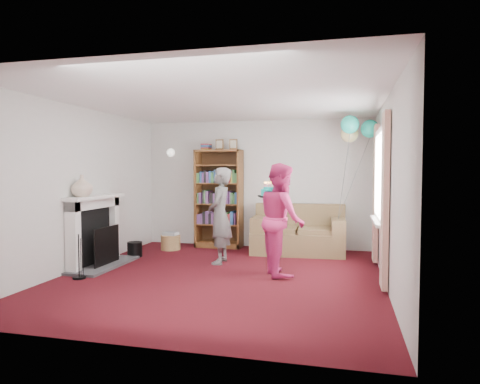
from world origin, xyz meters
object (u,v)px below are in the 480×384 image
(birthday_cake, at_px, (270,192))
(bookcase, at_px, (219,199))
(sofa, at_px, (298,235))
(person_striped, at_px, (220,216))
(person_magenta, at_px, (281,219))

(birthday_cake, bearing_deg, bookcase, 126.75)
(sofa, xyz_separation_m, birthday_cake, (-0.27, -1.54, 0.86))
(sofa, relative_size, person_striped, 1.07)
(sofa, bearing_deg, bookcase, 169.10)
(sofa, bearing_deg, person_striped, -136.22)
(birthday_cake, bearing_deg, person_striped, 159.30)
(bookcase, height_order, birthday_cake, bookcase)
(bookcase, height_order, person_striped, bookcase)
(person_striped, bearing_deg, sofa, 132.88)
(person_striped, bearing_deg, person_magenta, 61.73)
(bookcase, relative_size, birthday_cake, 6.32)
(bookcase, xyz_separation_m, person_magenta, (1.52, -1.94, -0.13))
(bookcase, distance_m, person_magenta, 2.47)
(sofa, distance_m, person_magenta, 1.78)
(bookcase, relative_size, sofa, 1.27)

